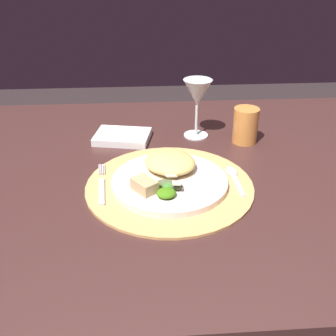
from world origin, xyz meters
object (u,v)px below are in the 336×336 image
object	(u,v)px
dining_table	(194,222)
wine_glass	(197,95)
dinner_plate	(170,182)
fork	(102,185)
napkin	(122,137)
spoon	(233,175)
amber_tumbler	(245,125)

from	to	relation	value
dining_table	wine_glass	distance (m)	0.34
dinner_plate	fork	xyz separation A→B (m)	(-0.15, 0.00, -0.00)
napkin	wine_glass	distance (m)	0.23
spoon	dinner_plate	bearing A→B (deg)	-170.24
dining_table	wine_glass	world-z (taller)	wine_glass
amber_tumbler	fork	bearing A→B (deg)	-149.56
spoon	napkin	xyz separation A→B (m)	(-0.26, 0.23, 0.00)
napkin	spoon	bearing A→B (deg)	-41.16
wine_glass	dining_table	bearing A→B (deg)	-97.14
spoon	napkin	distance (m)	0.35
fork	spoon	distance (m)	0.30
dining_table	napkin	xyz separation A→B (m)	(-0.18, 0.17, 0.17)
dinner_plate	wine_glass	size ratio (longest dim) A/B	1.59
dining_table	napkin	size ratio (longest dim) A/B	10.10
wine_glass	napkin	bearing A→B (deg)	-176.45
dining_table	napkin	world-z (taller)	napkin
fork	wine_glass	bearing A→B (deg)	47.28
wine_glass	dinner_plate	bearing A→B (deg)	-109.42
wine_glass	amber_tumbler	bearing A→B (deg)	-20.08
dining_table	dinner_plate	world-z (taller)	dinner_plate
amber_tumbler	napkin	bearing A→B (deg)	174.24
napkin	amber_tumbler	bearing A→B (deg)	-5.76
fork	wine_glass	xyz separation A→B (m)	(0.24, 0.26, 0.11)
fork	amber_tumbler	world-z (taller)	amber_tumbler
dinner_plate	napkin	size ratio (longest dim) A/B	1.76
fork	spoon	bearing A→B (deg)	4.43
dining_table	dinner_plate	xyz separation A→B (m)	(-0.07, -0.08, 0.18)
dinner_plate	amber_tumbler	world-z (taller)	amber_tumbler
spoon	wine_glass	bearing A→B (deg)	102.89
fork	amber_tumbler	distance (m)	0.43
spoon	napkin	world-z (taller)	napkin
dinner_plate	amber_tumbler	size ratio (longest dim) A/B	2.69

